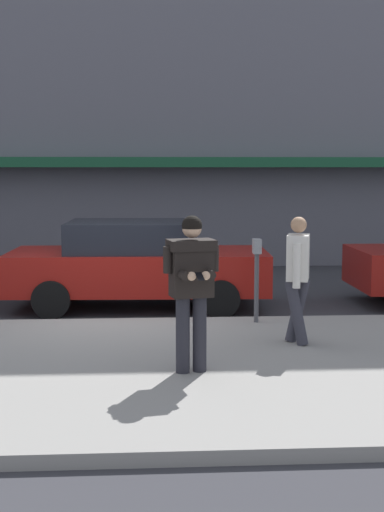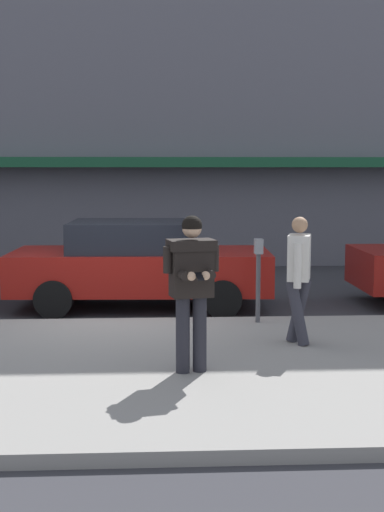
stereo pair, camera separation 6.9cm
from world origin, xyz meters
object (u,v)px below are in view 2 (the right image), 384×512
object	(u,v)px
pedestrian_in_light_coat	(299,272)
parked_sedan_mid	(139,264)
man_texting_on_phone	(192,277)
parking_meter	(258,268)

from	to	relation	value
pedestrian_in_light_coat	parked_sedan_mid	bearing A→B (deg)	123.98
man_texting_on_phone	pedestrian_in_light_coat	distance (m)	1.95
pedestrian_in_light_coat	parking_meter	bearing A→B (deg)	104.30
parked_sedan_mid	parking_meter	size ratio (longest dim) A/B	3.60
parked_sedan_mid	parking_meter	world-z (taller)	parked_sedan_mid
parked_sedan_mid	pedestrian_in_light_coat	world-z (taller)	pedestrian_in_light_coat
parked_sedan_mid	man_texting_on_phone	bearing A→B (deg)	-81.16
parked_sedan_mid	pedestrian_in_light_coat	distance (m)	3.92
man_texting_on_phone	pedestrian_in_light_coat	world-z (taller)	man_texting_on_phone
parked_sedan_mid	pedestrian_in_light_coat	size ratio (longest dim) A/B	2.69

